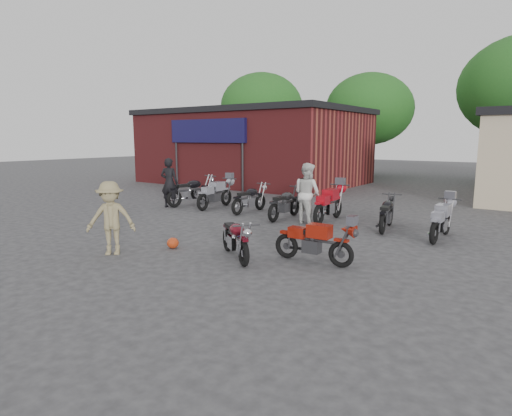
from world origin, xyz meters
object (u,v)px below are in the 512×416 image
Objects in this scene: row_bike_5 at (387,212)px; helmet at (173,243)px; person_dark at (169,183)px; row_bike_2 at (250,197)px; sportbike at (315,240)px; row_bike_0 at (191,190)px; row_bike_1 at (216,192)px; vintage_motorcycle at (235,236)px; person_light at (307,193)px; row_bike_3 at (285,202)px; row_bike_6 at (442,219)px; row_bike_4 at (329,202)px; person_tan at (111,218)px.

helmet is at bearing 135.86° from row_bike_5.
row_bike_2 is at bearing 174.77° from person_dark.
sportbike is 8.83m from row_bike_0.
row_bike_0 is 1.23m from row_bike_1.
sportbike is at bearing 60.69° from vintage_motorcycle.
row_bike_1 is at bearing 8.24° from person_light.
row_bike_2 is (2.88, -0.00, -0.08)m from row_bike_0.
row_bike_3 is at bearing 0.36° from person_light.
row_bike_2 reaches higher than vintage_motorcycle.
row_bike_6 is at bearing 90.60° from vintage_motorcycle.
person_light is 2.44m from row_bike_5.
person_light is 4.33m from row_bike_1.
vintage_motorcycle is 1.01× the size of sportbike.
person_light is at bearing -87.27° from row_bike_0.
row_bike_2 is at bearing 86.80° from row_bike_6.
helmet is 0.15× the size of row_bike_6.
row_bike_4 is at bearing -75.45° from row_bike_3.
sportbike is 0.86× the size of row_bike_1.
row_bike_4 reaches higher than row_bike_3.
row_bike_3 is (1.66, -0.29, 0.01)m from row_bike_2.
row_bike_6 is (1.69, 3.89, 0.04)m from sportbike.
person_light is at bearing 134.21° from vintage_motorcycle.
row_bike_1 reaches higher than sportbike.
row_bike_5 is (2.34, 0.54, -0.41)m from person_light.
row_bike_1 reaches higher than vintage_motorcycle.
sportbike is 0.83× the size of row_bike_4.
row_bike_4 is at bearing 75.47° from row_bike_5.
person_dark is 1.01× the size of row_bike_2.
person_light is 0.88m from row_bike_4.
row_bike_4 reaches higher than row_bike_1.
person_dark is 0.93× the size of row_bike_1.
row_bike_2 is (3.19, 0.87, -0.40)m from person_dark.
helmet is (-3.37, -0.90, -0.38)m from sportbike.
row_bike_1 is at bearing 79.51° from row_bike_5.
vintage_motorcycle is at bearing 178.34° from row_bike_4.
row_bike_6 is (5.80, 5.97, -0.29)m from person_tan.
row_bike_0 reaches higher than vintage_motorcycle.
row_bike_0 is at bearing 10.36° from person_light.
row_bike_0 reaches higher than row_bike_1.
helmet is at bearing -138.76° from vintage_motorcycle.
row_bike_1 is at bearing -79.78° from row_bike_0.
sportbike is 4.24m from row_bike_5.
person_light is at bearing 118.71° from sportbike.
row_bike_2 is at bearing -95.52° from row_bike_1.
person_dark is at bearing -176.71° from vintage_motorcycle.
row_bike_6 reaches higher than helmet.
person_dark is 1.00× the size of person_light.
person_light is (-0.66, 4.42, 0.43)m from vintage_motorcycle.
person_dark is 9.74m from row_bike_6.
vintage_motorcycle is at bearing -163.26° from row_bike_3.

